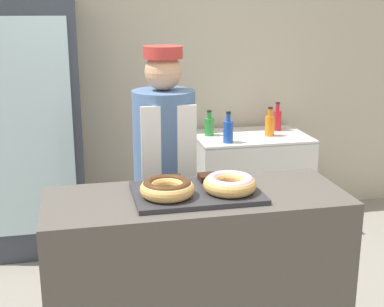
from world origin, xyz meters
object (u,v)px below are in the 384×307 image
Objects in this scene: bottle_red at (277,119)px; brownie_back_left at (173,180)px; donut_chocolate_glaze at (167,188)px; bottle_blue at (228,131)px; chest_freezer at (249,181)px; bottle_green at (209,126)px; beverage_fridge at (35,126)px; bottle_orange at (270,125)px; serving_tray at (196,193)px; baker_person at (165,177)px; donut_light_glaze at (230,183)px; brownie_back_right at (208,177)px.

brownie_back_left is at bearing -125.23° from bottle_red.
bottle_blue is (0.76, 1.60, -0.13)m from donut_chocolate_glaze.
bottle_green is at bearing 169.09° from chest_freezer.
beverage_fridge is 1.85m from bottle_orange.
bottle_orange is (0.40, 0.14, -0.00)m from bottle_blue.
serving_tray is at bearing -56.34° from brownie_back_left.
beverage_fridge is 1.99m from bottle_red.
bottle_blue is (0.61, 1.55, -0.07)m from serving_tray.
baker_person is 7.70× the size of bottle_green.
donut_light_glaze reaches higher than brownie_back_left.
brownie_back_left is (-0.09, 0.14, 0.03)m from serving_tray.
brownie_back_right is at bearing 0.00° from brownie_back_left.
bottle_red is (0.98, 1.92, -0.13)m from donut_light_glaze.
donut_light_glaze is 1.21× the size of bottle_green.
chest_freezer is (1.71, 0.01, -0.56)m from beverage_fridge.
brownie_back_right is at bearing 56.34° from serving_tray.
beverage_fridge is at bearing -176.98° from bottle_green.
baker_person is (-0.20, 0.68, -0.17)m from donut_light_glaze.
donut_light_glaze is at bearing 0.00° from donut_chocolate_glaze.
bottle_red is 0.22m from bottle_orange.
bottle_blue is (0.52, 1.41, -0.10)m from brownie_back_right.
beverage_fridge is 7.81× the size of bottle_blue.
bottle_blue reaches higher than bottle_green.
donut_light_glaze is at bearing -105.95° from bottle_blue.
serving_tray is 2.47× the size of bottle_red.
donut_chocolate_glaze reaches higher than chest_freezer.
donut_chocolate_glaze is at bearing -98.47° from baker_person.
brownie_back_left is at bearing 180.00° from brownie_back_right.
brownie_back_left is at bearing 142.39° from donut_light_glaze.
chest_freezer is (0.95, 1.61, -0.59)m from brownie_back_left.
beverage_fridge reaches higher than bottle_green.
brownie_back_left is 0.18m from brownie_back_right.
chest_freezer is 3.77× the size of bottle_blue.
donut_chocolate_glaze is 1.04× the size of bottle_red.
baker_person is 1.13m from bottle_blue.
serving_tray is 0.64m from baker_person.
brownie_back_left is 0.43× the size of bottle_green.
bottle_red is at bearing 58.94° from brownie_back_right.
bottle_blue is 0.62m from bottle_red.
bottle_red is at bearing 62.84° from donut_light_glaze.
donut_light_glaze is 1.06× the size of bottle_orange.
serving_tray is at bearing -111.40° from bottle_blue.
donut_light_glaze is at bearing -60.78° from beverage_fridge.
chest_freezer is at bearing 63.76° from serving_tray.
brownie_back_left is 2.12m from bottle_red.
chest_freezer is at bearing 64.43° from brownie_back_right.
brownie_back_right is at bearing -110.08° from bottle_blue.
donut_chocolate_glaze is at bearing -161.68° from serving_tray.
brownie_back_right is at bearing 107.95° from donut_light_glaze.
donut_light_glaze reaches higher than bottle_green.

